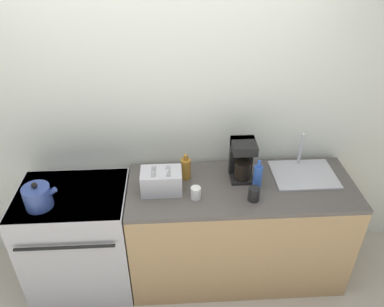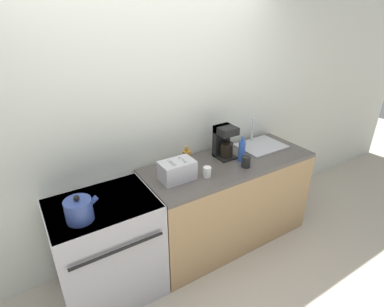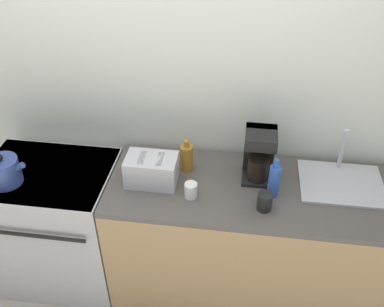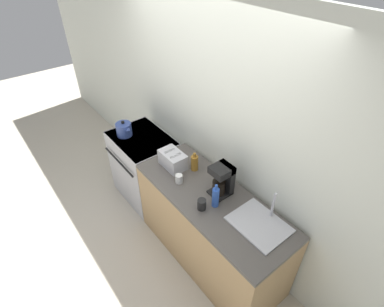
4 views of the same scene
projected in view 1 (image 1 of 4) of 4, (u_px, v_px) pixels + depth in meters
ground_plane at (165, 304)px, 2.97m from camera, size 12.00×12.00×0.00m
wall_back at (159, 118)px, 2.85m from camera, size 8.00×0.05×2.60m
stove at (80, 238)px, 2.93m from camera, size 0.80×0.64×0.92m
counter_block at (238, 230)px, 3.02m from camera, size 1.69×0.65×0.92m
kettle at (38, 197)px, 2.53m from camera, size 0.23×0.19×0.20m
toaster at (161, 181)px, 2.68m from camera, size 0.29×0.19×0.17m
coffee_maker at (242, 158)px, 2.78m from camera, size 0.17×0.19×0.32m
sink_tray at (303, 173)px, 2.87m from camera, size 0.48×0.38×0.28m
bottle_amber at (186, 168)px, 2.80m from camera, size 0.08×0.08×0.21m
bottle_blue at (258, 177)px, 2.68m from camera, size 0.06×0.06×0.25m
cup_white at (196, 193)px, 2.63m from camera, size 0.07×0.07×0.09m
cup_black at (254, 194)px, 2.61m from camera, size 0.08×0.08×0.10m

